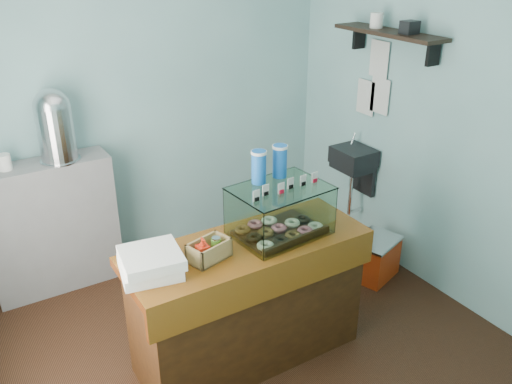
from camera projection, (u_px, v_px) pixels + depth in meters
ground at (231, 334)px, 4.01m from camera, size 3.50×3.50×0.00m
room_shell at (228, 110)px, 3.31m from camera, size 3.54×3.04×2.82m
counter at (248, 301)px, 3.62m from camera, size 1.60×0.60×0.90m
back_shelf at (52, 226)px, 4.37m from camera, size 1.00×0.32×1.10m
display_case at (277, 207)px, 3.51m from camera, size 0.63×0.49×0.55m
condiment_crate at (208, 251)px, 3.24m from camera, size 0.28×0.21×0.17m
pastry_boxes at (151, 263)px, 3.11m from camera, size 0.39×0.40×0.13m
coffee_urn at (55, 124)px, 4.06m from camera, size 0.31×0.31×0.56m
red_cooler at (375, 258)px, 4.63m from camera, size 0.49×0.42×0.36m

